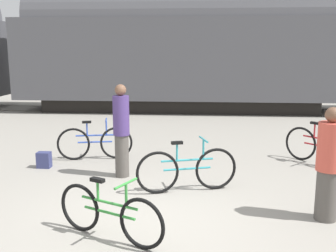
% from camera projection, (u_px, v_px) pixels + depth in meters
% --- Properties ---
extents(ground_plane, '(80.00, 80.00, 0.00)m').
position_uv_depth(ground_plane, '(142.00, 219.00, 5.85)').
color(ground_plane, gray).
extents(freight_train, '(41.47, 3.03, 5.16)m').
position_uv_depth(freight_train, '(179.00, 45.00, 16.06)').
color(freight_train, black).
rests_on(freight_train, ground_plane).
extents(rail_near, '(53.47, 0.07, 0.01)m').
position_uv_depth(rail_near, '(178.00, 113.00, 15.86)').
color(rail_near, '#4C4238').
rests_on(rail_near, ground_plane).
extents(rail_far, '(53.47, 0.07, 0.01)m').
position_uv_depth(rail_far, '(180.00, 108.00, 17.27)').
color(rail_far, '#4C4238').
rests_on(rail_far, ground_plane).
extents(bicycle_maroon, '(1.26, 1.27, 0.95)m').
position_uv_depth(bicycle_maroon, '(321.00, 147.00, 8.57)').
color(bicycle_maroon, black).
rests_on(bicycle_maroon, ground_plane).
extents(bicycle_green, '(1.56, 0.78, 0.84)m').
position_uv_depth(bicycle_green, '(109.00, 214.00, 5.15)').
color(bicycle_green, black).
rests_on(bicycle_green, ground_plane).
extents(bicycle_blue, '(1.69, 0.49, 0.93)m').
position_uv_depth(bicycle_blue, '(95.00, 143.00, 8.99)').
color(bicycle_blue, black).
rests_on(bicycle_blue, ground_plane).
extents(bicycle_teal, '(1.76, 0.60, 0.95)m').
position_uv_depth(bicycle_teal, '(187.00, 170.00, 6.92)').
color(bicycle_teal, black).
rests_on(bicycle_teal, ground_plane).
extents(person_in_purple, '(0.32, 0.32, 1.83)m').
position_uv_depth(person_in_purple, '(121.00, 130.00, 7.66)').
color(person_in_purple, '#514C47').
rests_on(person_in_purple, ground_plane).
extents(person_in_red, '(0.37, 0.37, 1.68)m').
position_uv_depth(person_in_red, '(329.00, 165.00, 5.67)').
color(person_in_red, '#514C47').
rests_on(person_in_red, ground_plane).
extents(backpack, '(0.28, 0.20, 0.34)m').
position_uv_depth(backpack, '(44.00, 160.00, 8.38)').
color(backpack, navy).
rests_on(backpack, ground_plane).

